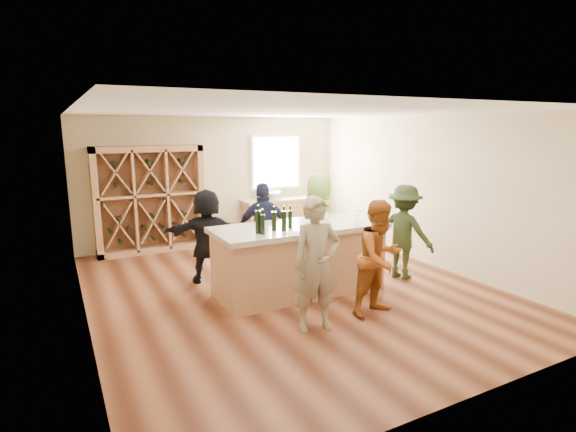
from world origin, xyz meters
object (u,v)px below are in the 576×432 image
wine_bottle_f (313,219)px  person_server (404,232)px  wine_bottle_a (258,222)px  wine_bottle_c (274,221)px  wine_bottle_d (284,221)px  wine_bottle_e (290,219)px  wine_bottle_b (263,225)px  person_near_right (380,258)px  wine_rack (150,200)px  person_far_left (208,236)px  person_near_left (317,264)px  person_far_right (319,220)px  tasting_counter_base (300,261)px  person_far_mid (264,230)px  sink (270,195)px

wine_bottle_f → person_server: bearing=2.0°
wine_bottle_a → wine_bottle_c: (0.28, 0.05, -0.02)m
wine_bottle_d → wine_bottle_f: 0.46m
wine_bottle_e → person_server: 2.18m
wine_bottle_b → wine_bottle_d: (0.35, 0.01, 0.01)m
wine_bottle_e → person_near_right: (0.78, -1.15, -0.41)m
wine_rack → person_far_left: 2.42m
wine_bottle_d → wine_bottle_f: same height
wine_bottle_f → wine_bottle_d: bearing=174.6°
wine_bottle_a → wine_bottle_e: bearing=8.3°
person_near_left → person_server: 2.61m
person_near_right → wine_bottle_f: bearing=108.9°
wine_bottle_a → wine_bottle_f: wine_bottle_a is taller
person_far_left → wine_bottle_a: bearing=128.5°
wine_bottle_d → wine_bottle_e: 0.23m
wine_bottle_c → wine_bottle_b: bearing=-152.7°
wine_bottle_a → person_far_right: (1.74, 1.15, -0.36)m
wine_bottle_d → person_near_right: 1.46m
tasting_counter_base → wine_bottle_a: (-0.79, -0.19, 0.74)m
tasting_counter_base → person_near_right: size_ratio=1.61×
person_far_right → person_server: bearing=97.9°
wine_bottle_d → person_server: size_ratio=0.19×
wine_bottle_d → person_near_right: size_ratio=0.19×
person_near_left → person_far_left: 2.50m
person_near_left → person_far_mid: (0.30, 2.24, -0.05)m
wine_bottle_c → wine_bottle_f: wine_bottle_f is taller
wine_bottle_c → wine_bottle_f: size_ratio=0.95×
wine_bottle_c → person_near_left: person_near_left is taller
person_near_left → person_near_right: size_ratio=1.07×
wine_bottle_a → wine_bottle_f: (0.84, -0.11, -0.01)m
sink → person_near_right: (-0.56, -4.68, -0.20)m
tasting_counter_base → wine_bottle_c: wine_bottle_c is taller
person_far_mid → wine_bottle_f: person_far_mid is taller
wine_bottle_b → wine_bottle_e: (0.53, 0.16, -0.01)m
wine_bottle_a → wine_bottle_f: 0.85m
wine_bottle_e → tasting_counter_base: bearing=25.9°
wine_rack → wine_bottle_e: (1.36, -3.60, 0.11)m
wine_bottle_e → person_far_left: size_ratio=0.17×
wine_bottle_d → person_near_left: (-0.06, -1.02, -0.36)m
tasting_counter_base → wine_bottle_b: wine_bottle_b is taller
wine_bottle_b → person_far_mid: (0.59, 1.23, -0.40)m
wine_bottle_d → person_near_right: person_near_right is taller
person_near_right → person_far_left: 2.93m
person_near_left → person_far_left: person_near_left is taller
person_near_right → person_far_left: person_near_right is taller
tasting_counter_base → person_near_left: size_ratio=1.50×
person_server → person_far_right: bearing=14.6°
wine_rack → wine_bottle_d: size_ratio=7.31×
person_far_mid → person_server: bearing=166.1°
person_far_left → tasting_counter_base: bearing=159.2°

